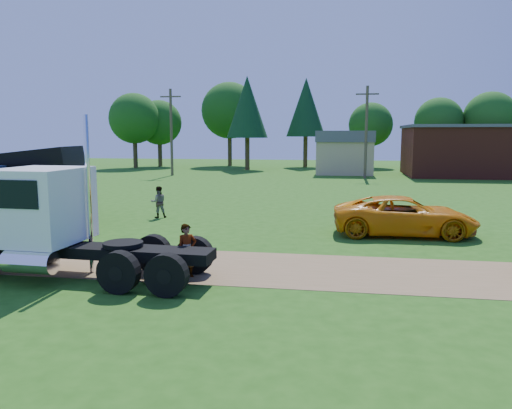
% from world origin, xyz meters
% --- Properties ---
extents(ground, '(140.00, 140.00, 0.00)m').
position_xyz_m(ground, '(0.00, 0.00, 0.00)').
color(ground, '#225212').
rests_on(ground, ground).
extents(dirt_track, '(120.00, 4.20, 0.01)m').
position_xyz_m(dirt_track, '(0.00, 0.00, 0.01)').
color(dirt_track, brown).
rests_on(dirt_track, ground).
extents(white_semi_tractor, '(8.21, 3.07, 4.91)m').
position_xyz_m(white_semi_tractor, '(-5.25, -1.94, 1.68)').
color(white_semi_tractor, black).
rests_on(white_semi_tractor, ground).
extents(black_dump_truck, '(8.77, 3.46, 3.74)m').
position_xyz_m(black_dump_truck, '(-13.22, 6.97, 2.06)').
color(black_dump_truck, black).
rests_on(black_dump_truck, ground).
extents(orange_pickup, '(6.11, 2.95, 1.68)m').
position_xyz_m(orange_pickup, '(6.33, 6.38, 0.84)').
color(orange_pickup, orange).
rests_on(orange_pickup, ground).
extents(spectator_a, '(0.72, 0.67, 1.65)m').
position_xyz_m(spectator_a, '(-0.97, -1.39, 0.82)').
color(spectator_a, '#999999').
rests_on(spectator_a, ground).
extents(spectator_b, '(0.99, 0.91, 1.65)m').
position_xyz_m(spectator_b, '(-5.74, 8.93, 0.82)').
color(spectator_b, '#999999').
rests_on(spectator_b, ground).
extents(brick_building, '(15.40, 10.40, 5.30)m').
position_xyz_m(brick_building, '(18.00, 40.00, 2.66)').
color(brick_building, maroon).
rests_on(brick_building, ground).
extents(tan_shed, '(6.20, 5.40, 4.70)m').
position_xyz_m(tan_shed, '(4.00, 40.00, 2.42)').
color(tan_shed, tan).
rests_on(tan_shed, ground).
extents(utility_poles, '(42.20, 0.28, 9.00)m').
position_xyz_m(utility_poles, '(6.00, 35.00, 4.71)').
color(utility_poles, '#4C372B').
rests_on(utility_poles, ground).
extents(tree_row, '(57.68, 13.89, 11.65)m').
position_xyz_m(tree_row, '(-0.38, 49.72, 6.62)').
color(tree_row, '#3B2E18').
rests_on(tree_row, ground).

